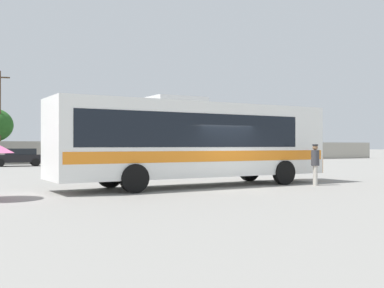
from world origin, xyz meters
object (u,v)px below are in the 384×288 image
at_px(parked_car_rightmost_dark_blue, 153,156).
at_px(roadside_tree_midright, 93,127).
at_px(parked_car_second_black, 18,157).
at_px(parked_car_third_white, 89,156).
at_px(utility_pole_near, 0,115).
at_px(attendant_by_bus_door, 315,162).
at_px(coach_bus_white_orange, 193,139).

xyz_separation_m(parked_car_rightmost_dark_blue, roadside_tree_midright, (-2.58, 11.02, 3.04)).
distance_m(parked_car_second_black, roadside_tree_midright, 14.52).
relative_size(parked_car_second_black, roadside_tree_midright, 0.82).
xyz_separation_m(parked_car_third_white, parked_car_rightmost_dark_blue, (6.06, 0.08, -0.04)).
distance_m(parked_car_third_white, parked_car_rightmost_dark_blue, 6.06).
distance_m(parked_car_second_black, utility_pole_near, 7.56).
height_order(parked_car_second_black, parked_car_rightmost_dark_blue, parked_car_second_black).
distance_m(attendant_by_bus_door, roadside_tree_midright, 36.17).
height_order(coach_bus_white_orange, parked_car_second_black, coach_bus_white_orange).
bearing_deg(parked_car_rightmost_dark_blue, roadside_tree_midright, 103.18).
bearing_deg(parked_car_second_black, roadside_tree_midright, 49.39).
xyz_separation_m(attendant_by_bus_door, utility_pole_near, (-9.50, 31.80, 3.51)).
relative_size(attendant_by_bus_door, parked_car_rightmost_dark_blue, 0.39).
bearing_deg(parked_car_second_black, utility_pole_near, 97.18).
bearing_deg(utility_pole_near, parked_car_rightmost_dark_blue, -28.11).
relative_size(attendant_by_bus_door, utility_pole_near, 0.20).
height_order(parked_car_third_white, parked_car_rightmost_dark_blue, parked_car_third_white).
bearing_deg(roadside_tree_midright, parked_car_rightmost_dark_blue, -76.82).
xyz_separation_m(coach_bus_white_orange, parked_car_second_black, (-3.81, 23.37, -1.18)).
height_order(utility_pole_near, roadside_tree_midright, utility_pole_near).
distance_m(coach_bus_white_orange, parked_car_rightmost_dark_blue, 24.51).
distance_m(attendant_by_bus_door, utility_pole_near, 33.37).
bearing_deg(parked_car_rightmost_dark_blue, utility_pole_near, 151.89).
relative_size(coach_bus_white_orange, attendant_by_bus_door, 6.96).
distance_m(utility_pole_near, roadside_tree_midright, 10.95).
xyz_separation_m(parked_car_third_white, roadside_tree_midright, (3.48, 11.10, 3.01)).
height_order(parked_car_third_white, roadside_tree_midright, roadside_tree_midright).
xyz_separation_m(parked_car_second_black, roadside_tree_midright, (9.25, 10.78, 3.03)).
xyz_separation_m(parked_car_second_black, parked_car_rightmost_dark_blue, (11.82, -0.23, -0.01)).
height_order(parked_car_rightmost_dark_blue, roadside_tree_midright, roadside_tree_midright).
distance_m(parked_car_rightmost_dark_blue, utility_pole_near, 14.82).
height_order(parked_car_second_black, utility_pole_near, utility_pole_near).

